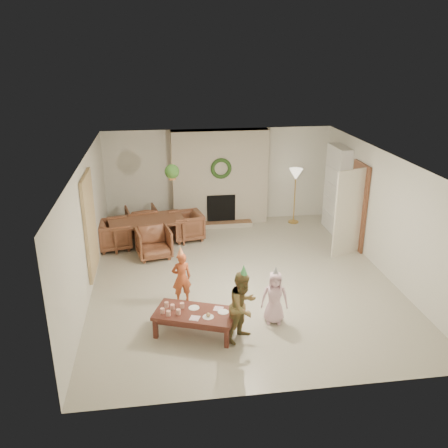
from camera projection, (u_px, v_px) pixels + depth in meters
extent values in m
plane|color=#B7B29E|center=(241.00, 277.00, 9.82)|extent=(7.00, 7.00, 0.00)
plane|color=white|center=(243.00, 159.00, 8.93)|extent=(7.00, 7.00, 0.00)
plane|color=silver|center=(219.00, 176.00, 12.61)|extent=(7.00, 0.00, 7.00)
plane|color=silver|center=(288.00, 314.00, 6.13)|extent=(7.00, 0.00, 7.00)
plane|color=silver|center=(87.00, 229.00, 8.98)|extent=(0.00, 7.00, 7.00)
plane|color=silver|center=(385.00, 214.00, 9.76)|extent=(0.00, 7.00, 7.00)
cube|color=#5C3018|center=(220.00, 178.00, 12.42)|extent=(2.50, 0.40, 2.50)
cube|color=brown|center=(222.00, 224.00, 12.52)|extent=(1.60, 0.30, 0.12)
cube|color=black|center=(221.00, 208.00, 12.54)|extent=(0.75, 0.12, 0.75)
torus|color=#204118|center=(221.00, 169.00, 12.10)|extent=(0.54, 0.10, 0.54)
cylinder|color=gold|center=(293.00, 222.00, 12.84)|extent=(0.28, 0.28, 0.03)
cylinder|color=gold|center=(295.00, 198.00, 12.60)|extent=(0.03, 0.03, 1.34)
cone|color=beige|center=(296.00, 174.00, 12.37)|extent=(0.36, 0.36, 0.30)
cube|color=white|center=(337.00, 190.00, 11.92)|extent=(0.30, 1.00, 2.20)
cube|color=white|center=(334.00, 214.00, 12.15)|extent=(0.30, 0.92, 0.03)
cube|color=white|center=(335.00, 199.00, 12.01)|extent=(0.30, 0.92, 0.03)
cube|color=white|center=(336.00, 184.00, 11.86)|extent=(0.30, 0.92, 0.03)
cube|color=white|center=(338.00, 168.00, 11.72)|extent=(0.30, 0.92, 0.03)
cube|color=#AC371F|center=(335.00, 211.00, 11.96)|extent=(0.20, 0.40, 0.24)
cube|color=#295198|center=(334.00, 193.00, 12.00)|extent=(0.20, 0.44, 0.24)
cube|color=#C7812A|center=(337.00, 180.00, 11.72)|extent=(0.20, 0.36, 0.22)
cube|color=brown|center=(358.00, 206.00, 10.95)|extent=(0.05, 0.86, 2.04)
cube|color=beige|center=(349.00, 213.00, 10.55)|extent=(0.77, 0.32, 2.00)
cube|color=beige|center=(90.00, 225.00, 9.17)|extent=(0.06, 1.20, 2.00)
imported|color=brown|center=(147.00, 232.00, 11.35)|extent=(1.93, 1.32, 0.62)
imported|color=brown|center=(154.00, 243.00, 10.65)|extent=(0.87, 0.89, 0.69)
imported|color=brown|center=(142.00, 220.00, 12.02)|extent=(0.87, 0.89, 0.69)
imported|color=brown|center=(114.00, 235.00, 11.09)|extent=(0.89, 0.87, 0.69)
imported|color=brown|center=(187.00, 226.00, 11.63)|extent=(0.89, 0.87, 0.69)
cylinder|color=tan|center=(172.00, 161.00, 10.27)|extent=(0.01, 0.01, 0.70)
cylinder|color=#A76436|center=(172.00, 177.00, 10.39)|extent=(0.16, 0.16, 0.12)
sphere|color=#27511B|center=(172.00, 172.00, 10.35)|extent=(0.32, 0.32, 0.32)
cube|color=#56271C|center=(195.00, 314.00, 7.79)|extent=(1.47, 1.08, 0.06)
cube|color=#56271C|center=(195.00, 317.00, 7.81)|extent=(1.33, 0.95, 0.08)
cube|color=#56271C|center=(156.00, 329.00, 7.74)|extent=(0.09, 0.09, 0.34)
cube|color=#56271C|center=(227.00, 338.00, 7.49)|extent=(0.09, 0.09, 0.34)
cube|color=#56271C|center=(166.00, 312.00, 8.23)|extent=(0.09, 0.09, 0.34)
cube|color=#56271C|center=(234.00, 320.00, 7.98)|extent=(0.09, 0.09, 0.34)
cylinder|color=white|center=(162.00, 311.00, 7.72)|extent=(0.09, 0.09, 0.09)
cylinder|color=white|center=(167.00, 305.00, 7.91)|extent=(0.09, 0.09, 0.09)
cylinder|color=white|center=(169.00, 313.00, 7.65)|extent=(0.09, 0.09, 0.09)
cylinder|color=white|center=(173.00, 307.00, 7.84)|extent=(0.09, 0.09, 0.09)
cylinder|color=white|center=(178.00, 312.00, 7.70)|extent=(0.09, 0.09, 0.09)
cylinder|color=white|center=(182.00, 305.00, 7.88)|extent=(0.09, 0.09, 0.09)
cylinder|color=white|center=(194.00, 308.00, 7.89)|extent=(0.24, 0.24, 0.01)
cylinder|color=white|center=(208.00, 317.00, 7.63)|extent=(0.24, 0.24, 0.01)
cylinder|color=white|center=(223.00, 312.00, 7.77)|extent=(0.24, 0.24, 0.01)
sphere|color=tan|center=(208.00, 315.00, 7.61)|extent=(0.09, 0.09, 0.07)
cube|color=#E9ACC5|center=(195.00, 318.00, 7.60)|extent=(0.20, 0.20, 0.01)
cube|color=#E9ACC5|center=(218.00, 309.00, 7.87)|extent=(0.20, 0.20, 0.01)
imported|color=#B64B27|center=(182.00, 278.00, 8.71)|extent=(0.40, 0.30, 1.00)
cone|color=#F1CC50|center=(181.00, 251.00, 8.52)|extent=(0.16, 0.16, 0.19)
imported|color=#9A4B2A|center=(243.00, 306.00, 7.57)|extent=(0.74, 0.72, 1.20)
cone|color=#52C167|center=(244.00, 270.00, 7.34)|extent=(0.18, 0.18, 0.20)
imported|color=silver|center=(275.00, 297.00, 8.08)|extent=(0.51, 0.39, 0.95)
cone|color=#A8AAAF|center=(276.00, 271.00, 7.90)|extent=(0.16, 0.16, 0.17)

